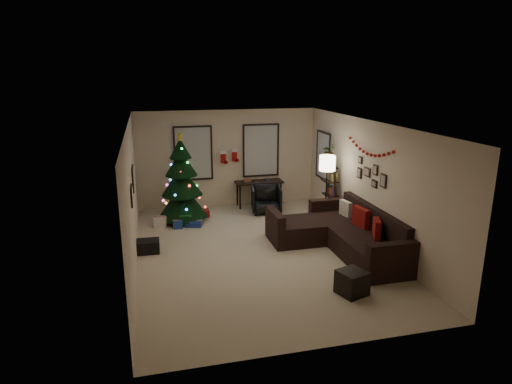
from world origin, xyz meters
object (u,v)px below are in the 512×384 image
sofa (342,235)px  desk (259,184)px  desk_chair (266,199)px  bookshelf (331,190)px  christmas_tree (182,184)px

sofa → desk: sofa is taller
desk_chair → bookshelf: size_ratio=0.45×
christmas_tree → bookshelf: size_ratio=1.42×
christmas_tree → bookshelf: christmas_tree is taller
desk → desk_chair: bearing=-86.8°
desk → desk_chair: desk_chair is taller
desk → bookshelf: 2.22m
sofa → christmas_tree: bearing=139.8°
christmas_tree → desk_chair: 2.32m
christmas_tree → desk: christmas_tree is taller
sofa → bookshelf: size_ratio=1.89×
bookshelf → desk: bearing=131.3°
sofa → desk: 3.61m
sofa → desk: size_ratio=2.31×
christmas_tree → bookshelf: bearing=-13.4°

